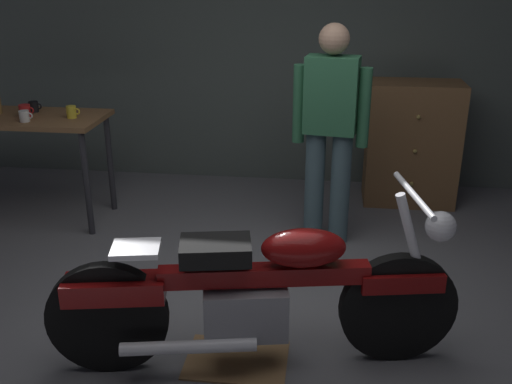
# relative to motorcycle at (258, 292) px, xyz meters

# --- Properties ---
(ground_plane) EXTENTS (12.00, 12.00, 0.00)m
(ground_plane) POSITION_rel_motorcycle_xyz_m (-0.17, 0.22, -0.45)
(ground_plane) COLOR slate
(back_wall) EXTENTS (8.00, 0.12, 3.10)m
(back_wall) POSITION_rel_motorcycle_xyz_m (-0.17, 3.02, 1.10)
(back_wall) COLOR #56605B
(back_wall) RESTS_ON ground_plane
(workbench) EXTENTS (1.30, 0.64, 0.90)m
(workbench) POSITION_rel_motorcycle_xyz_m (-2.13, 1.73, 0.34)
(workbench) COLOR brown
(workbench) RESTS_ON ground_plane
(motorcycle) EXTENTS (2.16, 0.75, 1.00)m
(motorcycle) POSITION_rel_motorcycle_xyz_m (0.00, 0.00, 0.00)
(motorcycle) COLOR black
(motorcycle) RESTS_ON ground_plane
(person_standing) EXTENTS (0.56, 0.27, 1.67)m
(person_standing) POSITION_rel_motorcycle_xyz_m (0.34, 1.61, 0.48)
(person_standing) COLOR slate
(person_standing) RESTS_ON ground_plane
(wooden_dresser) EXTENTS (0.80, 0.47, 1.10)m
(wooden_dresser) POSITION_rel_motorcycle_xyz_m (1.08, 2.52, 0.10)
(wooden_dresser) COLOR brown
(wooden_dresser) RESTS_ON ground_plane
(drip_tray) EXTENTS (0.56, 0.40, 0.01)m
(drip_tray) POSITION_rel_motorcycle_xyz_m (-0.12, -0.00, -0.44)
(drip_tray) COLOR olive
(drip_tray) RESTS_ON ground_plane
(mug_red_diner) EXTENTS (0.12, 0.09, 0.10)m
(mug_red_diner) POSITION_rel_motorcycle_xyz_m (-2.09, 1.70, 0.50)
(mug_red_diner) COLOR red
(mug_red_diner) RESTS_ON workbench
(mug_white_ceramic) EXTENTS (0.11, 0.08, 0.09)m
(mug_white_ceramic) POSITION_rel_motorcycle_xyz_m (-2.02, 1.55, 0.49)
(mug_white_ceramic) COLOR white
(mug_white_ceramic) RESTS_ON workbench
(mug_yellow_tall) EXTENTS (0.11, 0.08, 0.10)m
(mug_yellow_tall) POSITION_rel_motorcycle_xyz_m (-1.71, 1.71, 0.50)
(mug_yellow_tall) COLOR yellow
(mug_yellow_tall) RESTS_ON workbench
(mug_black_matte) EXTENTS (0.11, 0.08, 0.09)m
(mug_black_matte) POSITION_rel_motorcycle_xyz_m (-2.10, 1.86, 0.50)
(mug_black_matte) COLOR black
(mug_black_matte) RESTS_ON workbench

